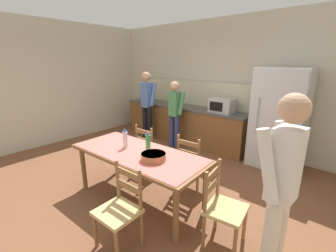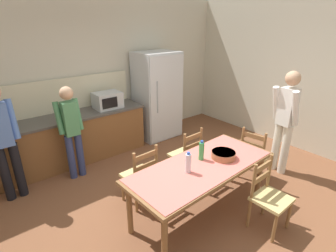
{
  "view_description": "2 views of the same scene",
  "coord_description": "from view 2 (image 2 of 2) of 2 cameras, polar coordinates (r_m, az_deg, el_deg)",
  "views": [
    {
      "loc": [
        2.42,
        -2.18,
        1.96
      ],
      "look_at": [
        0.24,
        0.33,
        1.0
      ],
      "focal_mm": 24.0,
      "sensor_mm": 36.0,
      "label": 1
    },
    {
      "loc": [
        -1.94,
        -2.24,
        2.46
      ],
      "look_at": [
        -0.02,
        0.14,
        1.22
      ],
      "focal_mm": 28.0,
      "sensor_mm": 36.0,
      "label": 2
    }
  ],
  "objects": [
    {
      "name": "counter_splashback",
      "position": [
        5.06,
        -25.86,
        5.38
      ],
      "size": [
        3.36,
        0.03,
        0.6
      ],
      "primitive_type": "cube",
      "color": "beige",
      "rests_on": "kitchen_counter"
    },
    {
      "name": "person_by_table",
      "position": [
        4.67,
        24.21,
        1.6
      ],
      "size": [
        0.32,
        0.46,
        1.74
      ],
      "rotation": [
        0.0,
        0.0,
        3.05
      ],
      "color": "silver",
      "rests_on": "ground"
    },
    {
      "name": "person_at_counter",
      "position": [
        4.41,
        -20.29,
        -0.49
      ],
      "size": [
        0.39,
        0.27,
        1.55
      ],
      "rotation": [
        0.0,
        0.0,
        1.57
      ],
      "color": "navy",
      "rests_on": "ground"
    },
    {
      "name": "chair_side_far_right",
      "position": [
        4.25,
        4.03,
        -6.34
      ],
      "size": [
        0.44,
        0.42,
        0.91
      ],
      "rotation": [
        0.0,
        0.0,
        3.18
      ],
      "color": "olive",
      "rests_on": "ground"
    },
    {
      "name": "kitchen_counter",
      "position": [
        5.01,
        -23.59,
        -3.51
      ],
      "size": [
        3.4,
        0.66,
        0.89
      ],
      "color": "brown",
      "rests_on": "ground"
    },
    {
      "name": "refrigerator",
      "position": [
        5.72,
        -2.33,
        6.58
      ],
      "size": [
        0.89,
        0.73,
        1.86
      ],
      "color": "silver",
      "rests_on": "ground"
    },
    {
      "name": "chair_head_end",
      "position": [
        4.48,
        18.39,
        -5.91
      ],
      "size": [
        0.45,
        0.47,
        0.91
      ],
      "rotation": [
        0.0,
        0.0,
        1.71
      ],
      "color": "olive",
      "rests_on": "ground"
    },
    {
      "name": "chair_side_far_left",
      "position": [
        3.74,
        -5.97,
        -10.69
      ],
      "size": [
        0.44,
        0.42,
        0.91
      ],
      "rotation": [
        0.0,
        0.0,
        3.19
      ],
      "color": "olive",
      "rests_on": "ground"
    },
    {
      "name": "person_at_sink",
      "position": [
        4.24,
        -32.29,
        -2.15
      ],
      "size": [
        0.43,
        0.3,
        1.72
      ],
      "rotation": [
        0.0,
        0.0,
        1.57
      ],
      "color": "black",
      "rests_on": "ground"
    },
    {
      "name": "microwave",
      "position": [
        5.13,
        -13.02,
        5.51
      ],
      "size": [
        0.5,
        0.39,
        0.3
      ],
      "color": "#B2B7BC",
      "rests_on": "kitchen_counter"
    },
    {
      "name": "dining_table",
      "position": [
        3.42,
        7.32,
        -9.55
      ],
      "size": [
        2.04,
        0.93,
        0.75
      ],
      "rotation": [
        0.0,
        0.0,
        0.04
      ],
      "color": "brown",
      "rests_on": "ground"
    },
    {
      "name": "bottle_off_centre",
      "position": [
        3.45,
        7.28,
        -5.39
      ],
      "size": [
        0.07,
        0.07,
        0.27
      ],
      "color": "green",
      "rests_on": "dining_table"
    },
    {
      "name": "chair_side_near_right",
      "position": [
        3.56,
        21.12,
        -14.2
      ],
      "size": [
        0.43,
        0.41,
        0.91
      ],
      "rotation": [
        0.0,
        0.0,
        0.04
      ],
      "color": "olive",
      "rests_on": "ground"
    },
    {
      "name": "ground_plane",
      "position": [
        3.85,
        1.58,
        -17.57
      ],
      "size": [
        8.32,
        8.32,
        0.0
      ],
      "primitive_type": "plane",
      "color": "brown"
    },
    {
      "name": "wall_back",
      "position": [
        5.37,
        -17.28,
        10.28
      ],
      "size": [
        6.52,
        0.12,
        2.9
      ],
      "primitive_type": "cube",
      "color": "beige",
      "rests_on": "ground"
    },
    {
      "name": "wall_right",
      "position": [
        5.75,
        27.69,
        9.51
      ],
      "size": [
        0.12,
        5.2,
        2.9
      ],
      "primitive_type": "cube",
      "color": "beige",
      "rests_on": "ground"
    },
    {
      "name": "serving_bowl",
      "position": [
        3.57,
        11.97,
        -6.08
      ],
      "size": [
        0.32,
        0.32,
        0.09
      ],
      "color": "#9E6642",
      "rests_on": "dining_table"
    },
    {
      "name": "bottle_near_centre",
      "position": [
        3.16,
        4.43,
        -8.03
      ],
      "size": [
        0.07,
        0.07,
        0.27
      ],
      "color": "silver",
      "rests_on": "dining_table"
    }
  ]
}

